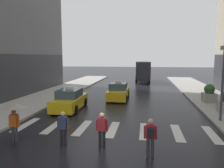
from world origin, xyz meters
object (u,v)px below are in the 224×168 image
(pedestrian_with_umbrella, at_px, (15,112))
(pedestrian_with_backpack, at_px, (150,135))
(planter_mid_block, at_px, (209,94))
(taxi_second, at_px, (118,92))
(taxi_lead, at_px, (70,100))
(box_truck, at_px, (143,71))
(pedestrian_with_handbag, at_px, (63,127))
(pedestrian_plain_coat, at_px, (102,128))

(pedestrian_with_umbrella, xyz_separation_m, pedestrian_with_backpack, (6.36, -0.54, -0.54))
(planter_mid_block, bearing_deg, taxi_second, 174.35)
(taxi_second, xyz_separation_m, planter_mid_block, (8.21, -0.81, 0.15))
(taxi_lead, xyz_separation_m, box_truck, (5.37, 19.56, 1.13))
(taxi_second, bearing_deg, taxi_lead, -124.92)
(taxi_second, xyz_separation_m, pedestrian_with_handbag, (-1.11, -11.56, 0.21))
(taxi_second, bearing_deg, planter_mid_block, -5.65)
(taxi_lead, xyz_separation_m, pedestrian_with_umbrella, (-0.21, -6.88, 0.79))
(box_truck, bearing_deg, taxi_lead, -105.35)
(pedestrian_plain_coat, bearing_deg, taxi_lead, 120.47)
(box_truck, relative_size, pedestrian_with_backpack, 4.62)
(taxi_second, distance_m, pedestrian_plain_coat, 11.51)
(pedestrian_with_umbrella, bearing_deg, pedestrian_with_backpack, -4.87)
(taxi_second, distance_m, pedestrian_with_umbrella, 12.13)
(box_truck, bearing_deg, planter_mid_block, -68.64)
(taxi_lead, relative_size, taxi_second, 1.00)
(pedestrian_plain_coat, distance_m, planter_mid_block, 13.05)
(taxi_second, height_order, pedestrian_with_backpack, taxi_second)
(taxi_lead, bearing_deg, pedestrian_with_handbag, -72.39)
(taxi_second, height_order, pedestrian_plain_coat, taxi_second)
(taxi_lead, height_order, planter_mid_block, taxi_lead)
(planter_mid_block, bearing_deg, pedestrian_with_handbag, -130.92)
(box_truck, distance_m, pedestrian_with_umbrella, 27.03)
(taxi_lead, bearing_deg, pedestrian_plain_coat, -59.53)
(taxi_lead, height_order, taxi_second, same)
(pedestrian_with_umbrella, distance_m, pedestrian_plain_coat, 4.25)
(pedestrian_with_handbag, height_order, pedestrian_plain_coat, same)
(pedestrian_plain_coat, bearing_deg, pedestrian_with_backpack, -16.52)
(taxi_second, relative_size, planter_mid_block, 2.85)
(taxi_second, relative_size, pedestrian_plain_coat, 2.76)
(box_truck, bearing_deg, pedestrian_with_backpack, -88.34)
(taxi_second, height_order, pedestrian_with_handbag, taxi_second)
(taxi_lead, distance_m, box_truck, 20.31)
(pedestrian_with_handbag, bearing_deg, pedestrian_plain_coat, 2.32)
(box_truck, xyz_separation_m, pedestrian_with_backpack, (0.78, -26.98, -0.88))
(taxi_lead, xyz_separation_m, pedestrian_plain_coat, (3.99, -6.79, 0.21))
(pedestrian_with_backpack, distance_m, pedestrian_plain_coat, 2.25)
(taxi_lead, bearing_deg, box_truck, 74.65)
(taxi_second, distance_m, pedestrian_with_handbag, 11.62)
(pedestrian_with_umbrella, bearing_deg, planter_mid_block, 42.62)
(box_truck, bearing_deg, taxi_second, -98.00)
(taxi_lead, height_order, pedestrian_with_backpack, taxi_lead)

